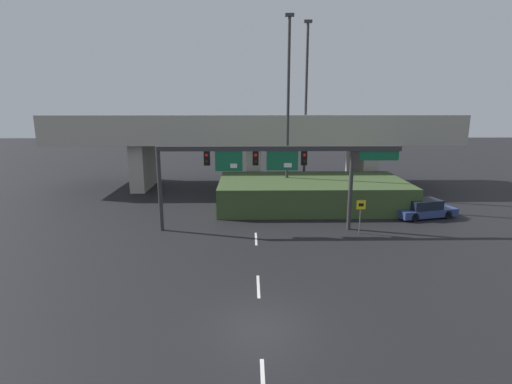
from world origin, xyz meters
TOP-DOWN VIEW (x-y plane):
  - ground_plane at (0.00, 0.00)m, footprint 160.00×160.00m
  - lane_markings at (0.00, 13.44)m, footprint 0.14×36.05m
  - signal_gantry at (1.06, 11.92)m, footprint 16.25×0.44m
  - speed_limit_sign at (6.95, 11.00)m, footprint 0.60×0.11m
  - highway_light_pole_near at (4.74, 22.67)m, footprint 0.70×0.36m
  - highway_light_pole_far at (2.79, 19.23)m, footprint 0.70×0.36m
  - overpass_bridge at (0.00, 26.39)m, footprint 39.34×8.78m
  - grass_embankment at (4.80, 18.26)m, footprint 15.38×7.96m
  - parked_sedan_near_right at (10.03, 16.63)m, footprint 4.72×2.27m
  - parked_sedan_mid_right at (12.90, 14.71)m, footprint 4.90×2.81m

SIDE VIEW (x-z plane):
  - ground_plane at x=0.00m, z-range 0.00..0.00m
  - lane_markings at x=0.00m, z-range 0.00..0.01m
  - parked_sedan_near_right at x=10.03m, z-range -0.05..1.35m
  - parked_sedan_mid_right at x=12.90m, z-range -0.05..1.35m
  - grass_embankment at x=4.80m, z-range 0.00..2.24m
  - speed_limit_sign at x=6.95m, z-range 0.36..2.72m
  - signal_gantry at x=1.06m, z-range 1.83..7.61m
  - overpass_bridge at x=0.00m, z-range 1.33..8.74m
  - highway_light_pole_far at x=2.79m, z-range 0.38..15.75m
  - highway_light_pole_near at x=4.74m, z-range 0.38..15.90m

